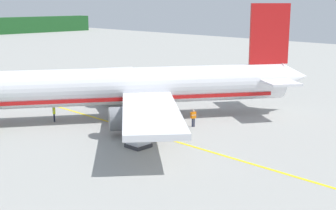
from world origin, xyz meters
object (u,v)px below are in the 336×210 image
(airliner_foreground, at_px, (123,87))
(crew_loader_left, at_px, (193,117))
(crew_marshaller, at_px, (54,112))
(cargo_container_near, at_px, (138,137))

(airliner_foreground, xyz_separation_m, crew_loader_left, (2.84, -7.31, -2.37))
(crew_marshaller, bearing_deg, crew_loader_left, -52.48)
(crew_loader_left, bearing_deg, airliner_foreground, 111.23)
(cargo_container_near, relative_size, crew_marshaller, 1.15)
(crew_loader_left, bearing_deg, cargo_container_near, -171.86)
(crew_marshaller, distance_m, crew_loader_left, 14.31)
(cargo_container_near, height_order, crew_loader_left, cargo_container_near)
(airliner_foreground, height_order, crew_marshaller, airliner_foreground)
(airliner_foreground, xyz_separation_m, cargo_container_near, (-5.36, -8.48, -2.49))
(airliner_foreground, height_order, cargo_container_near, airliner_foreground)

